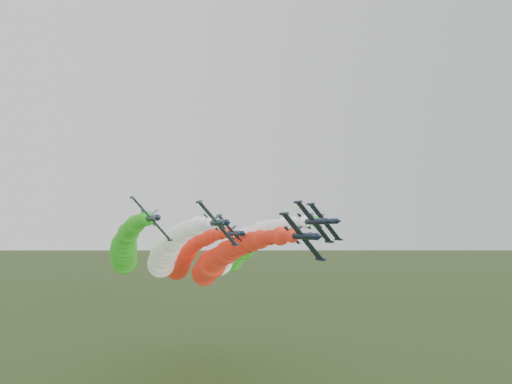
% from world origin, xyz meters
% --- Properties ---
extents(jet_lead, '(15.32, 91.00, 21.91)m').
position_xyz_m(jet_lead, '(13.24, 52.25, 36.16)').
color(jet_lead, black).
rests_on(jet_lead, ground).
extents(jet_inner_left, '(15.74, 91.42, 22.33)m').
position_xyz_m(jet_inner_left, '(1.51, 64.54, 38.63)').
color(jet_inner_left, black).
rests_on(jet_inner_left, ground).
extents(jet_inner_right, '(16.12, 91.80, 22.70)m').
position_xyz_m(jet_inner_right, '(22.11, 64.70, 38.61)').
color(jet_inner_right, black).
rests_on(jet_inner_right, ground).
extents(jet_outer_left, '(15.54, 91.22, 22.12)m').
position_xyz_m(jet_outer_left, '(-10.15, 69.21, 39.49)').
color(jet_outer_left, black).
rests_on(jet_outer_left, ground).
extents(jet_outer_right, '(15.78, 91.46, 22.37)m').
position_xyz_m(jet_outer_right, '(30.47, 73.67, 38.98)').
color(jet_outer_right, black).
rests_on(jet_outer_right, ground).
extents(jet_trail, '(16.17, 91.85, 22.75)m').
position_xyz_m(jet_trail, '(11.51, 83.82, 35.72)').
color(jet_trail, black).
rests_on(jet_trail, ground).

